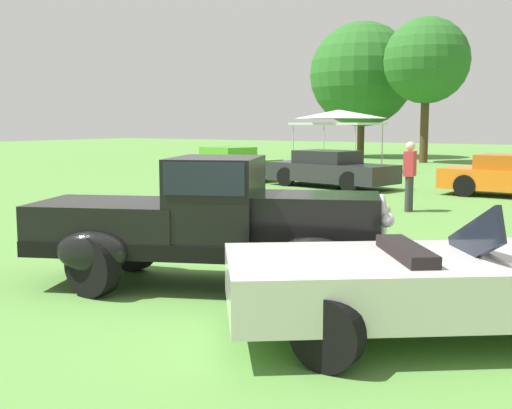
{
  "coord_description": "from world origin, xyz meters",
  "views": [
    {
      "loc": [
        5.04,
        -6.69,
        2.14
      ],
      "look_at": [
        -0.15,
        1.3,
        0.92
      ],
      "focal_mm": 44.97,
      "sensor_mm": 36.0,
      "label": 1
    }
  ],
  "objects_px": {
    "feature_pickup_truck": "(210,221)",
    "show_car_lime": "(230,163)",
    "show_car_charcoal": "(330,169)",
    "neighbor_convertible": "(459,281)",
    "spectator_near_truck": "(410,174)",
    "canopy_tent_left_field": "(339,116)"
  },
  "relations": [
    {
      "from": "feature_pickup_truck",
      "to": "canopy_tent_left_field",
      "type": "relative_size",
      "value": 1.46
    },
    {
      "from": "neighbor_convertible",
      "to": "spectator_near_truck",
      "type": "distance_m",
      "value": 9.38
    },
    {
      "from": "show_car_lime",
      "to": "show_car_charcoal",
      "type": "xyz_separation_m",
      "value": [
        4.61,
        -0.71,
        0.0
      ]
    },
    {
      "from": "spectator_near_truck",
      "to": "show_car_charcoal",
      "type": "bearing_deg",
      "value": 134.84
    },
    {
      "from": "neighbor_convertible",
      "to": "show_car_lime",
      "type": "height_order",
      "value": "neighbor_convertible"
    },
    {
      "from": "feature_pickup_truck",
      "to": "spectator_near_truck",
      "type": "bearing_deg",
      "value": 92.05
    },
    {
      "from": "feature_pickup_truck",
      "to": "spectator_near_truck",
      "type": "relative_size",
      "value": 2.81
    },
    {
      "from": "show_car_lime",
      "to": "show_car_charcoal",
      "type": "distance_m",
      "value": 4.67
    },
    {
      "from": "feature_pickup_truck",
      "to": "neighbor_convertible",
      "type": "distance_m",
      "value": 3.32
    },
    {
      "from": "neighbor_convertible",
      "to": "show_car_lime",
      "type": "distance_m",
      "value": 18.49
    },
    {
      "from": "spectator_near_truck",
      "to": "show_car_lime",
      "type": "bearing_deg",
      "value": 150.62
    },
    {
      "from": "feature_pickup_truck",
      "to": "neighbor_convertible",
      "type": "relative_size",
      "value": 1.04
    },
    {
      "from": "neighbor_convertible",
      "to": "feature_pickup_truck",
      "type": "bearing_deg",
      "value": 175.27
    },
    {
      "from": "show_car_lime",
      "to": "show_car_charcoal",
      "type": "bearing_deg",
      "value": -8.72
    },
    {
      "from": "feature_pickup_truck",
      "to": "show_car_charcoal",
      "type": "relative_size",
      "value": 1.02
    },
    {
      "from": "show_car_charcoal",
      "to": "canopy_tent_left_field",
      "type": "xyz_separation_m",
      "value": [
        -2.82,
        6.47,
        1.82
      ]
    },
    {
      "from": "show_car_charcoal",
      "to": "canopy_tent_left_field",
      "type": "distance_m",
      "value": 7.29
    },
    {
      "from": "neighbor_convertible",
      "to": "spectator_near_truck",
      "type": "xyz_separation_m",
      "value": [
        -3.6,
        8.65,
        0.33
      ]
    },
    {
      "from": "feature_pickup_truck",
      "to": "show_car_lime",
      "type": "distance_m",
      "value": 16.23
    },
    {
      "from": "spectator_near_truck",
      "to": "canopy_tent_left_field",
      "type": "xyz_separation_m",
      "value": [
        -7.09,
        10.76,
        1.51
      ]
    },
    {
      "from": "show_car_lime",
      "to": "canopy_tent_left_field",
      "type": "distance_m",
      "value": 6.31
    },
    {
      "from": "show_car_charcoal",
      "to": "spectator_near_truck",
      "type": "relative_size",
      "value": 2.76
    }
  ]
}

